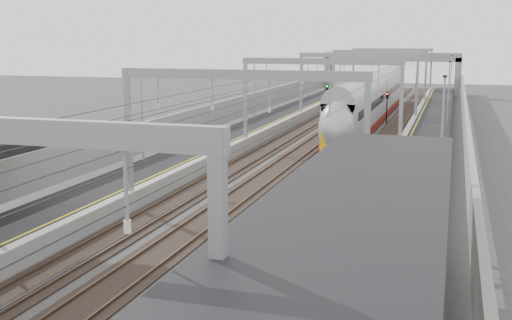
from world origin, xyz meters
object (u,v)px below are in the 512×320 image
Objects in this scene: overbridge at (392,62)px; train at (371,104)px; signal_green at (327,93)px; bench at (421,275)px.

overbridge is 37.91m from train.
signal_green is (-5.20, -28.31, -2.89)m from overbridge.
bench is at bearing -83.87° from overbridge.
train is (1.50, -37.75, -3.18)m from overbridge.
signal_green reaches higher than bench.
overbridge is at bearing 96.13° from bench.
overbridge is at bearing 92.28° from train.
train is at bearing 98.99° from bench.
overbridge reaches higher than signal_green.
bench is (7.96, -50.27, -0.51)m from train.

